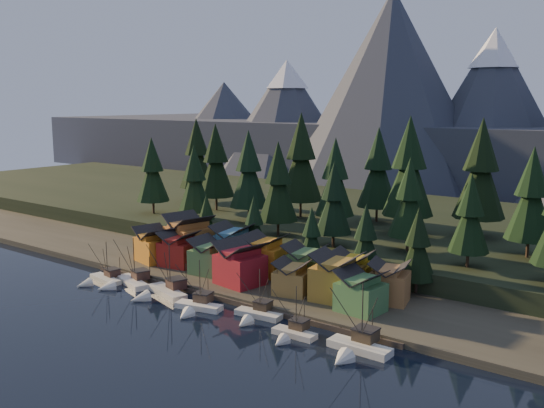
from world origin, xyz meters
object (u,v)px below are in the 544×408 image
Objects in this scene: house_back_0 at (189,235)px; boat_6 at (356,340)px; boat_2 at (161,286)px; boat_1 at (126,277)px; boat_5 at (292,327)px; boat_3 at (196,301)px; boat_4 at (255,309)px; house_back_1 at (233,243)px; house_front_1 at (179,248)px; boat_0 at (101,275)px; house_front_0 at (155,243)px.

boat_6 is at bearing -8.34° from house_back_0.
boat_2 is at bearing 179.22° from boat_6.
boat_5 is (46.85, -2.39, -0.18)m from boat_1.
boat_3 is 12.60m from boat_4.
boat_1 is at bearing -125.71° from house_back_1.
boat_2 reaches higher than boat_5.
boat_3 is at bearing -46.93° from house_front_1.
boat_2 is (18.38, 1.55, 0.44)m from boat_0.
boat_1 is 22.84m from house_back_0.
boat_2 reaches higher than boat_1.
boat_5 is (10.97, -3.62, 0.07)m from boat_4.
house_back_0 reaches higher than boat_4.
house_front_0 is (-0.08, 16.49, 4.15)m from boat_0.
boat_6 is 65.94m from house_back_0.
house_front_1 is (-22.83, 17.80, 3.82)m from boat_3.
house_front_0 is 0.84× the size of house_back_0.
boat_3 is at bearing -75.61° from house_back_1.
house_back_1 is (-48.50, 25.63, 4.24)m from boat_6.
boat_3 is 1.21× the size of house_front_1.
house_front_0 is at bearing -107.85° from house_back_0.
house_back_1 reaches higher than boat_0.
house_back_1 reaches higher than boat_1.
house_back_0 is (4.43, 7.51, 1.34)m from house_front_0.
boat_6 is at bearing 2.98° from boat_5.
house_back_0 is (-26.14, 24.55, 5.25)m from boat_3.
boat_3 is 0.92× the size of house_back_0.
boat_4 is 1.05× the size of boat_5.
boat_6 is at bearing -11.49° from boat_3.
boat_2 is 12.29m from boat_3.
boat_5 is at bearing 13.14° from boat_2.
boat_2 is 1.29× the size of boat_5.
boat_1 is 16.55m from house_front_0.
house_front_0 is 1.11× the size of house_front_1.
house_back_0 is at bearing 152.11° from boat_5.
boat_1 is 0.96× the size of boat_6.
boat_2 is 47.37m from boat_6.
boat_0 is at bearing 177.51° from boat_4.
boat_2 is at bearing 14.42° from boat_0.
house_back_1 is at bearing 142.39° from boat_5.
house_back_1 reaches higher than boat_4.
boat_4 reaches higher than boat_5.
boat_0 is 17.01m from house_front_0.
house_back_0 reaches higher than boat_2.
boat_3 is 30.08m from house_back_1.
boat_5 is (35.13, -2.06, -0.32)m from boat_2.
boat_5 is 12.27m from boat_6.
boat_1 reaches higher than house_front_1.
house_front_1 is at bearing 19.05° from house_front_0.
boat_2 is 1.02× the size of boat_6.
boat_1 is at bearing 175.29° from boat_4.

